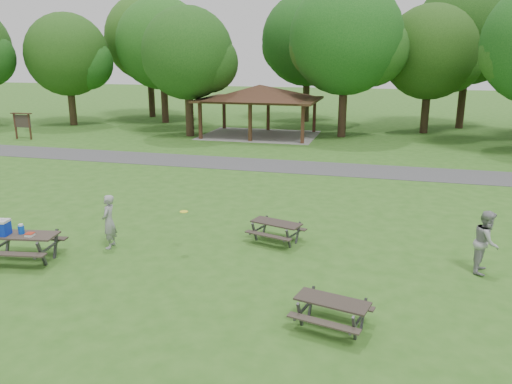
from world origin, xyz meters
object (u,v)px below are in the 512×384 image
Objects in this scene: picnic_table_near at (16,236)px; frisbee_thrower at (109,222)px; picnic_table_middle at (276,227)px; frisbee_catcher at (486,242)px.

frisbee_thrower reaches higher than picnic_table_near.
picnic_table_near is 1.28× the size of frisbee_thrower.
picnic_table_near is 7.87m from picnic_table_middle.
frisbee_thrower is at bearing 38.69° from picnic_table_near.
frisbee_thrower is 0.96× the size of frisbee_catcher.
picnic_table_near is at bearing -60.71° from frisbee_thrower.
picnic_table_near reaches higher than picnic_table_middle.
picnic_table_near is 2.66m from frisbee_thrower.
picnic_table_middle is 5.31m from frisbee_thrower.
picnic_table_middle is 6.21m from frisbee_catcher.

